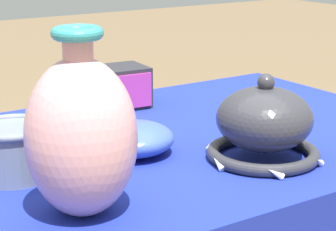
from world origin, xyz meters
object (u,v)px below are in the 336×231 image
at_px(cup_wide_slate, 14,149).
at_px(bowl_shallow_cobalt, 134,138).
at_px(vase_tall_bulbous, 81,135).
at_px(vase_dome_bell, 264,126).
at_px(mosaic_tile_box, 121,87).

bearing_deg(cup_wide_slate, bowl_shallow_cobalt, -2.61).
distance_m(vase_tall_bulbous, vase_dome_bell, 0.37).
distance_m(vase_dome_bell, mosaic_tile_box, 0.45).
relative_size(vase_tall_bulbous, mosaic_tile_box, 2.22).
relative_size(vase_dome_bell, mosaic_tile_box, 1.76).
height_order(bowl_shallow_cobalt, cup_wide_slate, cup_wide_slate).
distance_m(vase_dome_bell, bowl_shallow_cobalt, 0.23).
relative_size(vase_dome_bell, bowl_shallow_cobalt, 1.45).
xyz_separation_m(mosaic_tile_box, cup_wide_slate, (-0.36, -0.29, 0.00)).
height_order(vase_dome_bell, cup_wide_slate, vase_dome_bell).
bearing_deg(vase_dome_bell, bowl_shallow_cobalt, 139.86).
height_order(mosaic_tile_box, bowl_shallow_cobalt, mosaic_tile_box).
distance_m(mosaic_tile_box, bowl_shallow_cobalt, 0.33).
relative_size(vase_tall_bulbous, bowl_shallow_cobalt, 1.83).
bearing_deg(mosaic_tile_box, cup_wide_slate, -136.81).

